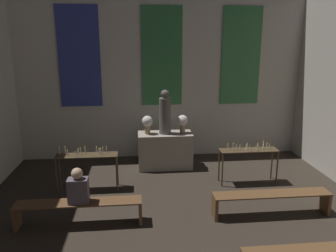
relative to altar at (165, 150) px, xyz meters
name	(u,v)px	position (x,y,z in m)	size (l,w,h in m)	color
wall_back	(162,73)	(0.00, 0.99, 1.96)	(8.24, 0.16, 4.81)	beige
altar	(165,150)	(0.00, 0.00, 0.00)	(1.42, 0.67, 0.94)	gray
statue	(165,114)	(0.00, 0.00, 1.00)	(0.31, 0.31, 1.15)	#5B5651
flower_vase_left	(147,123)	(-0.46, 0.00, 0.77)	(0.28, 0.28, 0.48)	#937A5B
flower_vase_right	(183,122)	(0.46, 0.00, 0.77)	(0.28, 0.28, 0.48)	#937A5B
candle_rack_left	(87,160)	(-1.87, -1.20, 0.24)	(1.37, 0.37, 1.03)	#473823
candle_rack_right	(249,154)	(1.87, -1.20, 0.24)	(1.37, 0.37, 1.01)	#473823
pew_back_left	(79,208)	(-1.82, -2.73, -0.13)	(2.29, 0.36, 0.46)	brown
pew_back_right	(271,199)	(1.82, -2.73, -0.13)	(2.29, 0.36, 0.46)	brown
person_seated	(78,187)	(-1.82, -2.73, 0.27)	(0.36, 0.24, 0.66)	#564C56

